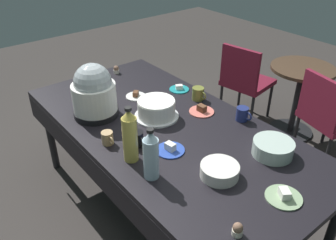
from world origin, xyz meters
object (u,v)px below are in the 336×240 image
Objects in this scene: frosted_layer_cake at (156,109)px; cupcake_rose at (116,70)px; dessert_plate_teal at (179,89)px; maroon_chair_right at (328,114)px; dessert_plate_cobalt at (170,149)px; round_cafe_table at (299,88)px; ceramic_snack_bowl at (220,171)px; dessert_plate_white at (136,96)px; maroon_chair_left at (245,79)px; cupcake_berry at (238,230)px; coffee_mug_tan at (108,138)px; coffee_mug_black at (137,139)px; dessert_plate_sage at (284,196)px; coffee_mug_navy at (242,114)px; soda_bottle_water at (151,155)px; soda_bottle_ginger_ale at (130,136)px; potluck_table at (168,134)px; dessert_plate_coral at (202,111)px; slow_cooker at (94,92)px; coffee_mug_olive at (198,94)px; glass_salad_bowl at (273,148)px.

cupcake_rose is at bearing 167.93° from frosted_layer_cake.
dessert_plate_teal is 1.30m from maroon_chair_right.
dessert_plate_cobalt reaches higher than round_cafe_table.
round_cafe_table is (-0.62, 1.76, -0.29)m from ceramic_snack_bowl.
ceramic_snack_bowl is at bearing -8.97° from dessert_plate_white.
dessert_plate_cobalt is 0.82m from dessert_plate_teal.
dessert_plate_white reaches higher than round_cafe_table.
ceramic_snack_bowl is 1.91m from maroon_chair_left.
ceramic_snack_bowl is 3.15× the size of cupcake_berry.
coffee_mug_tan is (0.29, -0.82, 0.03)m from dessert_plate_teal.
coffee_mug_black is (-0.17, -0.12, 0.03)m from dessert_plate_cobalt.
cupcake_berry is 0.09× the size of round_cafe_table.
cupcake_berry is at bearing -88.48° from dessert_plate_sage.
maroon_chair_left is at bearing 125.76° from ceramic_snack_bowl.
cupcake_berry is at bearing -49.97° from coffee_mug_navy.
soda_bottle_water is 1.87m from maroon_chair_right.
cupcake_berry is 0.77m from soda_bottle_ginger_ale.
soda_bottle_water is at bearing -48.70° from potluck_table.
dessert_plate_cobalt is at bearing -64.96° from dessert_plate_coral.
dessert_plate_teal is 2.33× the size of cupcake_rose.
round_cafe_table is (-0.43, 0.22, 0.01)m from maroon_chair_right.
dessert_plate_coral is at bearing 54.11° from slow_cooker.
dessert_plate_coral is at bearing 101.39° from soda_bottle_ginger_ale.
frosted_layer_cake is 1.98× the size of dessert_plate_teal.
dessert_plate_cobalt is at bearing 71.12° from soda_bottle_ginger_ale.
dessert_plate_coral is 1.38m from round_cafe_table.
cupcake_berry is at bearing -34.28° from ceramic_snack_bowl.
slow_cooker is 0.53× the size of round_cafe_table.
dessert_plate_sage is 1.48× the size of coffee_mug_black.
coffee_mug_olive is (0.28, 0.71, -0.13)m from slow_cooker.
glass_salad_bowl reaches higher than round_cafe_table.
coffee_mug_black is at bearing 1.84° from slow_cooker.
dessert_plate_cobalt is 0.39m from coffee_mug_tan.
maroon_chair_left reaches higher than dessert_plate_cobalt.
dessert_plate_coral is 2.65× the size of cupcake_berry.
frosted_layer_cake is at bearing 162.13° from cupcake_berry.
soda_bottle_ginger_ale is (0.14, -0.69, 0.15)m from dessert_plate_coral.
maroon_chair_left is (-1.16, 1.15, -0.30)m from glass_salad_bowl.
round_cafe_table is (0.32, 1.25, -0.26)m from dessert_plate_teal.
frosted_layer_cake reaches higher than potluck_table.
coffee_mug_tan is at bearing -90.75° from round_cafe_table.
cupcake_rose is at bearing -173.21° from dessert_plate_coral.
dessert_plate_coral is 0.29m from coffee_mug_navy.
slow_cooker is 0.78m from soda_bottle_water.
dessert_plate_cobalt is 0.21× the size of maroon_chair_left.
slow_cooker is 2.04m from round_cafe_table.
dessert_plate_sage is at bearing -70.09° from maroon_chair_right.
soda_bottle_water reaches higher than potluck_table.
soda_bottle_ginger_ale is at bearing -36.04° from dessert_plate_white.
soda_bottle_water reaches higher than coffee_mug_tan.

